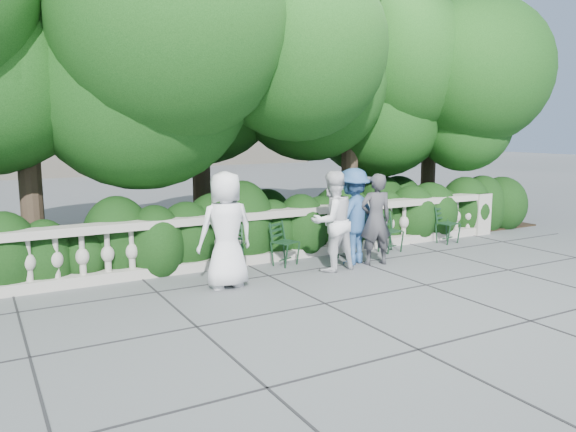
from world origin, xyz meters
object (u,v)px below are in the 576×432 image
chair_f (452,244)px  person_older_blue (353,216)px  chair_e (291,266)px  person_casual_man (332,221)px  chair_b (233,273)px  chair_d (394,253)px  person_woman_grey (376,219)px  chair_c (355,259)px  person_businessman (226,230)px

chair_f → person_older_blue: size_ratio=0.46×
chair_f → chair_e: bearing=172.7°
chair_e → person_casual_man: bearing=-71.9°
chair_b → person_casual_man: size_ratio=0.46×
chair_b → chair_d: 3.56m
chair_e → person_woman_grey: bearing=-45.5°
chair_b → chair_d: same height
chair_e → person_older_blue: person_older_blue is taller
chair_c → person_casual_man: bearing=-169.2°
chair_e → chair_c: bearing=-26.1°
person_casual_man → person_older_blue: 0.68m
chair_c → person_businessman: 3.20m
person_businessman → person_casual_man: size_ratio=1.05×
chair_b → chair_f: 5.29m
chair_b → chair_e: (1.14, -0.11, 0.00)m
person_businessman → chair_f: bearing=-174.2°
chair_b → chair_f: same height
person_casual_man → person_businessman: bearing=-2.2°
person_businessman → chair_b: bearing=-121.1°
chair_d → person_businessman: bearing=-175.5°
chair_e → person_woman_grey: size_ratio=0.49×
person_woman_grey → person_older_blue: size_ratio=0.95×
chair_c → chair_f: 2.74m
person_businessman → person_older_blue: (2.74, 0.32, -0.04)m
chair_b → person_woman_grey: size_ratio=0.49×
person_businessman → person_older_blue: size_ratio=1.04×
person_casual_man → chair_e: bearing=-53.5°
chair_f → person_older_blue: 3.15m
chair_c → person_businessman: (-3.01, -0.58, 0.95)m
chair_f → person_woman_grey: (-2.67, -0.61, 0.87)m
person_woman_grey → person_older_blue: (-0.33, 0.27, 0.05)m
person_casual_man → chair_d: bearing=-169.4°
person_older_blue → person_casual_man: bearing=3.0°
chair_e → person_casual_man: 1.20m
person_businessman → person_casual_man: 2.11m
person_older_blue → chair_b: bearing=-29.4°
chair_d → person_older_blue: bearing=-172.1°
chair_c → person_woman_grey: 1.02m
chair_e → person_casual_man: (0.51, -0.59, 0.91)m
chair_f → person_businessman: size_ratio=0.44×
chair_e → chair_f: 4.15m
chair_c → person_casual_man: size_ratio=0.46×
chair_b → chair_c: same height
chair_c → chair_e: same height
chair_c → chair_b: bearing=156.9°
chair_e → person_older_blue: 1.51m
person_casual_man → person_older_blue: person_older_blue is taller
chair_e → chair_f: size_ratio=1.00×
person_older_blue → chair_d: bearing=173.7°
chair_b → person_woman_grey: 2.85m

